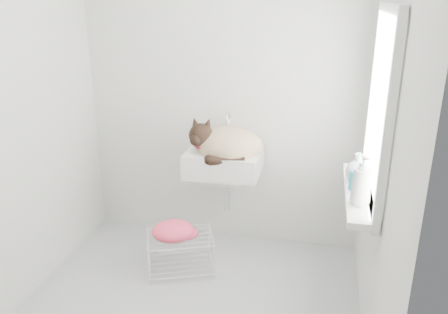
% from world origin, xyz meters
% --- Properties ---
extents(floor, '(2.20, 2.00, 0.02)m').
position_xyz_m(floor, '(0.00, 0.00, 0.00)').
color(floor, '#AEAEAE').
rests_on(floor, ground).
extents(back_wall, '(2.20, 0.02, 2.50)m').
position_xyz_m(back_wall, '(0.00, 1.00, 1.25)').
color(back_wall, silver).
rests_on(back_wall, ground).
extents(right_wall, '(0.02, 2.00, 2.50)m').
position_xyz_m(right_wall, '(1.10, 0.00, 1.25)').
color(right_wall, silver).
rests_on(right_wall, ground).
extents(left_wall, '(0.02, 2.00, 2.50)m').
position_xyz_m(left_wall, '(-1.10, 0.00, 1.25)').
color(left_wall, silver).
rests_on(left_wall, ground).
extents(window_glass, '(0.01, 0.80, 1.00)m').
position_xyz_m(window_glass, '(1.09, 0.20, 1.35)').
color(window_glass, white).
rests_on(window_glass, right_wall).
extents(window_frame, '(0.04, 0.90, 1.10)m').
position_xyz_m(window_frame, '(1.07, 0.20, 1.35)').
color(window_frame, white).
rests_on(window_frame, right_wall).
extents(windowsill, '(0.16, 0.88, 0.04)m').
position_xyz_m(windowsill, '(1.01, 0.20, 0.83)').
color(windowsill, white).
rests_on(windowsill, right_wall).
extents(sink, '(0.54, 0.47, 0.22)m').
position_xyz_m(sink, '(0.07, 0.74, 0.85)').
color(sink, white).
rests_on(sink, back_wall).
extents(faucet, '(0.20, 0.14, 0.20)m').
position_xyz_m(faucet, '(0.07, 0.92, 0.99)').
color(faucet, silver).
rests_on(faucet, sink).
extents(cat, '(0.53, 0.44, 0.33)m').
position_xyz_m(cat, '(0.08, 0.72, 0.89)').
color(cat, '#C8B18A').
rests_on(cat, sink).
extents(wire_rack, '(0.55, 0.48, 0.28)m').
position_xyz_m(wire_rack, '(-0.19, 0.40, 0.15)').
color(wire_rack, silver).
rests_on(wire_rack, floor).
extents(towel, '(0.37, 0.32, 0.13)m').
position_xyz_m(towel, '(-0.22, 0.35, 0.31)').
color(towel, orange).
rests_on(towel, wire_rack).
extents(bottle_a, '(0.12, 0.12, 0.24)m').
position_xyz_m(bottle_a, '(1.00, -0.01, 0.85)').
color(bottle_a, white).
rests_on(bottle_a, windowsill).
extents(bottle_b, '(0.11, 0.11, 0.17)m').
position_xyz_m(bottle_b, '(1.00, 0.18, 0.85)').
color(bottle_b, teal).
rests_on(bottle_b, windowsill).
extents(bottle_c, '(0.21, 0.21, 0.19)m').
position_xyz_m(bottle_c, '(1.00, 0.33, 0.85)').
color(bottle_c, silver).
rests_on(bottle_c, windowsill).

